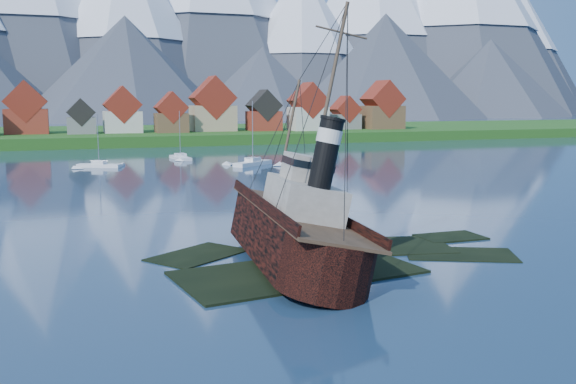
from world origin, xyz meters
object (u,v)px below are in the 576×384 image
object	(u,v)px
sailboat_d	(253,164)
sailboat_e	(180,158)
sailboat_c	(99,166)
tugboat_wreck	(281,226)

from	to	relation	value
sailboat_d	sailboat_e	distance (m)	20.87
sailboat_c	sailboat_d	size ratio (longest dim) A/B	0.82
tugboat_wreck	sailboat_d	world-z (taller)	tugboat_wreck
tugboat_wreck	sailboat_e	distance (m)	90.78
sailboat_c	sailboat_d	xyz separation A→B (m)	(28.94, -6.32, 0.06)
sailboat_c	sailboat_e	size ratio (longest dim) A/B	0.99
tugboat_wreck	sailboat_d	xyz separation A→B (m)	(18.78, 72.89, -2.43)
sailboat_e	sailboat_d	bearing A→B (deg)	-63.87
tugboat_wreck	sailboat_c	bearing A→B (deg)	102.53
tugboat_wreck	sailboat_d	size ratio (longest dim) A/B	2.07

